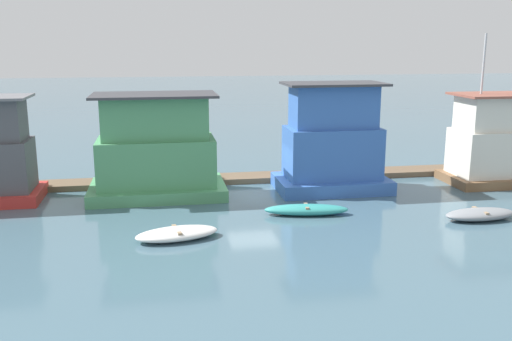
# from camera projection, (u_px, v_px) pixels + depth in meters

# --- Properties ---
(ground_plane) EXTENTS (200.00, 200.00, 0.00)m
(ground_plane) POSITION_uv_depth(u_px,v_px,m) (253.00, 193.00, 29.11)
(ground_plane) COLOR #426070
(dock_walkway) EXTENTS (42.40, 1.68, 0.30)m
(dock_walkway) POSITION_uv_depth(u_px,v_px,m) (245.00, 178.00, 31.64)
(dock_walkway) COLOR brown
(dock_walkway) RESTS_ON ground_plane
(houseboat_green) EXTENTS (6.67, 4.09, 5.09)m
(houseboat_green) POSITION_uv_depth(u_px,v_px,m) (156.00, 152.00, 28.20)
(houseboat_green) COLOR #4C9360
(houseboat_green) RESTS_ON ground_plane
(houseboat_blue) EXTENTS (5.73, 3.60, 5.54)m
(houseboat_blue) POSITION_uv_depth(u_px,v_px,m) (332.00, 144.00, 29.24)
(houseboat_blue) COLOR #3866B7
(houseboat_blue) RESTS_ON ground_plane
(houseboat_brown) EXTENTS (5.25, 3.43, 7.97)m
(houseboat_brown) POSITION_uv_depth(u_px,v_px,m) (497.00, 143.00, 30.77)
(houseboat_brown) COLOR brown
(houseboat_brown) RESTS_ON ground_plane
(dinghy_white) EXTENTS (3.46, 1.99, 0.46)m
(dinghy_white) POSITION_uv_depth(u_px,v_px,m) (177.00, 234.00, 22.24)
(dinghy_white) COLOR white
(dinghy_white) RESTS_ON ground_plane
(dinghy_teal) EXTENTS (3.86, 1.58, 0.47)m
(dinghy_teal) POSITION_uv_depth(u_px,v_px,m) (306.00, 210.00, 25.39)
(dinghy_teal) COLOR teal
(dinghy_teal) RESTS_ON ground_plane
(dinghy_grey) EXTENTS (3.26, 1.40, 0.49)m
(dinghy_grey) POSITION_uv_depth(u_px,v_px,m) (480.00, 214.00, 24.70)
(dinghy_grey) COLOR gray
(dinghy_grey) RESTS_ON ground_plane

